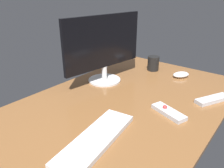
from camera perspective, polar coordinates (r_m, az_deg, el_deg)
name	(u,v)px	position (r cm, az deg, el deg)	size (l,w,h in cm)	color
desk	(122,105)	(107.61, 2.63, -5.45)	(140.00, 84.00, 2.00)	brown
monitor	(104,47)	(125.63, -2.09, 9.67)	(52.77, 19.21, 38.39)	silver
keyboard	(96,139)	(82.54, -4.15, -14.03)	(38.35, 11.73, 1.96)	silver
computer_mouse	(181,75)	(143.71, 17.48, 2.34)	(10.59, 6.59, 3.26)	silver
media_remote	(168,112)	(101.14, 14.46, -7.02)	(10.73, 17.47, 3.21)	#B7B7BC
tv_remote	(213,99)	(119.17, 24.69, -3.64)	(18.90, 5.17, 1.99)	#B7B7BC
coffee_mug	(153,63)	(150.67, 10.67, 5.30)	(7.64, 7.64, 9.54)	black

